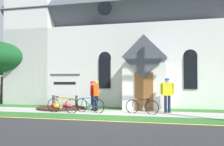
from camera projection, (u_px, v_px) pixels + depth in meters
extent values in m
plane|color=#2B2B2D|center=(131.00, 108.00, 15.75)|extent=(140.00, 140.00, 0.00)
cube|color=#A8A59E|center=(91.00, 112.00, 13.75)|extent=(32.00, 2.10, 0.01)
cube|color=#2D6628|center=(78.00, 116.00, 11.97)|extent=(32.00, 1.59, 0.01)
cube|color=#2D6628|center=(101.00, 108.00, 15.56)|extent=(24.00, 1.63, 0.01)
cube|color=yellow|center=(70.00, 120.00, 11.05)|extent=(28.00, 0.16, 0.01)
cube|color=white|center=(120.00, 68.00, 20.60)|extent=(14.69, 8.62, 5.17)
cube|color=#4C515B|center=(120.00, 18.00, 20.71)|extent=(15.19, 8.78, 8.78)
cube|color=white|center=(38.00, 27.00, 19.52)|extent=(3.38, 3.38, 11.22)
cube|color=white|center=(146.00, 87.00, 14.97)|extent=(2.40, 1.60, 2.60)
cube|color=#4C515B|center=(146.00, 58.00, 15.01)|extent=(2.40, 1.80, 2.40)
cube|color=brown|center=(144.00, 91.00, 14.17)|extent=(1.00, 0.06, 2.10)
cube|color=black|center=(105.00, 73.00, 16.38)|extent=(0.76, 0.06, 1.90)
cone|color=black|center=(105.00, 58.00, 16.41)|extent=(0.80, 0.06, 0.80)
cube|color=black|center=(190.00, 73.00, 15.13)|extent=(0.76, 0.06, 1.90)
cone|color=black|center=(190.00, 56.00, 15.16)|extent=(0.80, 0.06, 0.80)
cylinder|color=black|center=(105.00, 8.00, 16.49)|extent=(0.90, 0.06, 0.90)
cube|color=#474C56|center=(53.00, 101.00, 15.88)|extent=(0.12, 0.12, 0.75)
cube|color=#474C56|center=(76.00, 102.00, 15.56)|extent=(0.12, 0.12, 0.75)
cube|color=white|center=(65.00, 86.00, 15.75)|extent=(1.75, 0.12, 1.17)
cube|color=#474C56|center=(65.00, 75.00, 15.77)|extent=(1.87, 0.17, 0.12)
cube|color=black|center=(65.00, 83.00, 15.71)|extent=(1.40, 0.05, 0.16)
cylinder|color=#382319|center=(61.00, 108.00, 15.19)|extent=(2.75, 2.75, 0.10)
ellipsoid|color=#CC338C|center=(69.00, 106.00, 14.89)|extent=(0.36, 0.36, 0.24)
ellipsoid|color=orange|center=(65.00, 104.00, 15.53)|extent=(0.36, 0.36, 0.24)
ellipsoid|color=red|center=(54.00, 105.00, 15.17)|extent=(0.36, 0.36, 0.24)
ellipsoid|color=gold|center=(57.00, 106.00, 14.45)|extent=(0.36, 0.36, 0.24)
torus|color=black|center=(54.00, 105.00, 13.56)|extent=(0.75, 0.14, 0.75)
torus|color=black|center=(72.00, 106.00, 13.16)|extent=(0.75, 0.14, 0.75)
cylinder|color=orange|center=(65.00, 103.00, 13.30)|extent=(0.58, 0.11, 0.46)
cylinder|color=orange|center=(63.00, 98.00, 13.35)|extent=(0.79, 0.14, 0.08)
cylinder|color=orange|center=(59.00, 102.00, 13.45)|extent=(0.27, 0.07, 0.49)
cylinder|color=orange|center=(57.00, 106.00, 13.48)|extent=(0.43, 0.09, 0.09)
cylinder|color=orange|center=(55.00, 101.00, 13.53)|extent=(0.23, 0.07, 0.44)
cylinder|color=orange|center=(71.00, 102.00, 13.18)|extent=(0.12, 0.05, 0.39)
ellipsoid|color=black|center=(57.00, 97.00, 13.50)|extent=(0.25, 0.11, 0.05)
cylinder|color=silver|center=(70.00, 98.00, 13.20)|extent=(0.44, 0.09, 0.03)
cylinder|color=silver|center=(61.00, 107.00, 13.40)|extent=(0.18, 0.04, 0.18)
torus|color=black|center=(98.00, 106.00, 13.21)|extent=(0.70, 0.25, 0.72)
torus|color=black|center=(82.00, 105.00, 13.76)|extent=(0.70, 0.25, 0.72)
cylinder|color=#194CA5|center=(87.00, 102.00, 13.58)|extent=(0.56, 0.20, 0.47)
cylinder|color=#194CA5|center=(89.00, 98.00, 13.52)|extent=(0.76, 0.26, 0.06)
cylinder|color=#194CA5|center=(93.00, 103.00, 13.37)|extent=(0.26, 0.11, 0.47)
cylinder|color=#194CA5|center=(95.00, 107.00, 13.32)|extent=(0.42, 0.16, 0.09)
cylinder|color=#194CA5|center=(97.00, 102.00, 13.26)|extent=(0.22, 0.10, 0.42)
cylinder|color=#194CA5|center=(82.00, 102.00, 13.74)|extent=(0.13, 0.07, 0.39)
ellipsoid|color=black|center=(95.00, 98.00, 13.32)|extent=(0.25, 0.15, 0.05)
cylinder|color=silver|center=(83.00, 98.00, 13.72)|extent=(0.43, 0.16, 0.03)
cylinder|color=silver|center=(91.00, 107.00, 13.43)|extent=(0.18, 0.07, 0.18)
torus|color=black|center=(152.00, 108.00, 12.64)|extent=(0.69, 0.22, 0.71)
torus|color=black|center=(132.00, 107.00, 13.17)|extent=(0.69, 0.22, 0.71)
cylinder|color=black|center=(139.00, 104.00, 12.99)|extent=(0.56, 0.19, 0.43)
cylinder|color=black|center=(141.00, 100.00, 12.94)|extent=(0.77, 0.24, 0.07)
cylinder|color=black|center=(146.00, 104.00, 12.80)|extent=(0.27, 0.11, 0.45)
cylinder|color=black|center=(148.00, 108.00, 12.75)|extent=(0.42, 0.15, 0.09)
cylinder|color=black|center=(150.00, 104.00, 12.70)|extent=(0.22, 0.09, 0.40)
cylinder|color=black|center=(133.00, 103.00, 13.15)|extent=(0.13, 0.07, 0.35)
ellipsoid|color=black|center=(148.00, 99.00, 12.75)|extent=(0.25, 0.14, 0.05)
cylinder|color=silver|center=(134.00, 99.00, 13.14)|extent=(0.43, 0.14, 0.03)
cylinder|color=silver|center=(144.00, 108.00, 12.85)|extent=(0.18, 0.07, 0.18)
cylinder|color=#191E38|center=(92.00, 103.00, 14.42)|extent=(0.15, 0.15, 0.80)
cylinder|color=#191E38|center=(93.00, 103.00, 14.57)|extent=(0.15, 0.15, 0.80)
cube|color=red|center=(92.00, 90.00, 14.51)|extent=(0.30, 0.48, 0.58)
sphere|color=tan|center=(92.00, 83.00, 14.52)|extent=(0.21, 0.21, 0.21)
ellipsoid|color=red|center=(92.00, 82.00, 14.52)|extent=(0.30, 0.27, 0.14)
cylinder|color=red|center=(91.00, 90.00, 14.24)|extent=(0.09, 0.21, 0.53)
cylinder|color=red|center=(94.00, 90.00, 14.79)|extent=(0.09, 0.11, 0.53)
cylinder|color=black|center=(97.00, 103.00, 14.18)|extent=(0.15, 0.15, 0.82)
cylinder|color=black|center=(96.00, 104.00, 14.02)|extent=(0.15, 0.15, 0.82)
cube|color=#E55914|center=(96.00, 90.00, 14.12)|extent=(0.23, 0.47, 0.59)
sphere|color=tan|center=(96.00, 83.00, 14.13)|extent=(0.21, 0.21, 0.21)
ellipsoid|color=gold|center=(96.00, 82.00, 14.13)|extent=(0.28, 0.24, 0.15)
cylinder|color=#E55914|center=(98.00, 90.00, 14.39)|extent=(0.09, 0.19, 0.54)
cylinder|color=#E55914|center=(94.00, 90.00, 13.86)|extent=(0.09, 0.23, 0.54)
cylinder|color=#191E38|center=(169.00, 104.00, 13.34)|extent=(0.15, 0.15, 0.88)
cylinder|color=#191E38|center=(166.00, 104.00, 13.35)|extent=(0.15, 0.15, 0.88)
cube|color=yellow|center=(167.00, 89.00, 13.37)|extent=(0.52, 0.29, 0.64)
sphere|color=beige|center=(167.00, 81.00, 13.38)|extent=(0.23, 0.23, 0.23)
ellipsoid|color=#1E59B2|center=(167.00, 80.00, 13.38)|extent=(0.29, 0.33, 0.16)
cylinder|color=yellow|center=(173.00, 89.00, 13.32)|extent=(0.09, 0.22, 0.58)
cylinder|color=yellow|center=(161.00, 89.00, 13.42)|extent=(0.09, 0.17, 0.58)
cylinder|color=#3D2D1E|center=(3.00, 90.00, 19.23)|extent=(0.33, 0.33, 1.92)
ellipsoid|color=#14471E|center=(4.00, 59.00, 19.29)|extent=(4.79, 4.79, 2.41)
ellipsoid|color=#847A5B|center=(173.00, 86.00, 74.67)|extent=(85.30, 50.08, 22.92)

